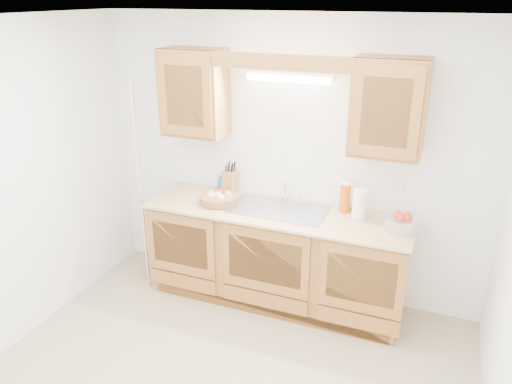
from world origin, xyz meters
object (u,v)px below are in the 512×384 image
at_px(fruit_basket, 218,198).
at_px(knife_block, 230,182).
at_px(paper_towel, 359,204).
at_px(apple_bowl, 402,222).

relative_size(fruit_basket, knife_block, 1.35).
distance_m(knife_block, paper_towel, 1.22).
height_order(knife_block, paper_towel, knife_block).
distance_m(paper_towel, apple_bowl, 0.37).
bearing_deg(paper_towel, knife_block, 174.81).
bearing_deg(knife_block, paper_towel, -1.07).
distance_m(fruit_basket, paper_towel, 1.23).
xyz_separation_m(paper_towel, apple_bowl, (0.35, -0.09, -0.06)).
relative_size(paper_towel, apple_bowl, 0.85).
height_order(fruit_basket, paper_towel, paper_towel).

